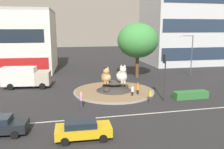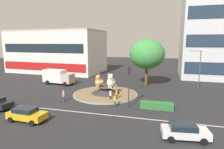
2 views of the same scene
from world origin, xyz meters
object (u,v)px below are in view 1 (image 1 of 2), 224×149
at_px(cat_statue_calico, 106,77).
at_px(office_tower, 185,0).
at_px(streetlight_arm, 190,53).
at_px(pedestrian_pink_shirt, 81,99).
at_px(delivery_box_truck, 25,77).
at_px(sedan_on_far_lane, 83,129).
at_px(traffic_light_mast, 165,69).
at_px(broadleaf_tree_behind_island, 138,41).
at_px(cat_statue_white, 122,76).
at_px(pedestrian_orange_shirt, 138,89).
at_px(pedestrian_white_shirt, 132,91).
at_px(pedestrian_yellow_shirt, 150,95).

distance_m(cat_statue_calico, office_tower, 35.65).
xyz_separation_m(streetlight_arm, pedestrian_pink_shirt, (-20.46, -12.44, -3.39)).
bearing_deg(delivery_box_truck, sedan_on_far_lane, -62.27).
height_order(pedestrian_pink_shirt, delivery_box_truck, delivery_box_truck).
bearing_deg(traffic_light_mast, sedan_on_far_lane, 115.83).
xyz_separation_m(broadleaf_tree_behind_island, sedan_on_far_lane, (-11.58, -21.20, -5.70)).
height_order(cat_statue_white, sedan_on_far_lane, cat_statue_white).
relative_size(streetlight_arm, pedestrian_orange_shirt, 4.15).
distance_m(cat_statue_calico, cat_statue_white, 2.18).
height_order(office_tower, delivery_box_truck, office_tower).
bearing_deg(delivery_box_truck, pedestrian_white_shirt, -22.96).
bearing_deg(streetlight_arm, cat_statue_calico, 30.47).
xyz_separation_m(broadleaf_tree_behind_island, pedestrian_pink_shirt, (-11.05, -13.82, -5.60)).
height_order(office_tower, streetlight_arm, office_tower).
height_order(cat_statue_white, pedestrian_white_shirt, cat_statue_white).
distance_m(cat_statue_white, pedestrian_yellow_shirt, 5.82).
bearing_deg(broadleaf_tree_behind_island, pedestrian_white_shirt, -111.19).
height_order(cat_statue_white, pedestrian_yellow_shirt, cat_statue_white).
height_order(cat_statue_calico, streetlight_arm, streetlight_arm).
bearing_deg(pedestrian_white_shirt, delivery_box_truck, -38.37).
height_order(broadleaf_tree_behind_island, delivery_box_truck, broadleaf_tree_behind_island).
distance_m(streetlight_arm, pedestrian_white_shirt, 17.42).
height_order(broadleaf_tree_behind_island, sedan_on_far_lane, broadleaf_tree_behind_island).
xyz_separation_m(traffic_light_mast, streetlight_arm, (10.62, 12.21, 0.42)).
height_order(office_tower, pedestrian_pink_shirt, office_tower).
xyz_separation_m(cat_statue_calico, pedestrian_yellow_shirt, (4.19, -5.44, -1.29)).
bearing_deg(sedan_on_far_lane, office_tower, 54.14).
xyz_separation_m(broadleaf_tree_behind_island, streetlight_arm, (9.41, -1.38, -2.21)).
bearing_deg(broadleaf_tree_behind_island, delivery_box_truck, -169.59).
bearing_deg(broadleaf_tree_behind_island, pedestrian_yellow_shirt, -102.33).
distance_m(streetlight_arm, pedestrian_orange_shirt, 16.48).
bearing_deg(pedestrian_orange_shirt, delivery_box_truck, 86.32).
xyz_separation_m(office_tower, pedestrian_yellow_shirt, (-19.70, -28.48, -14.31)).
relative_size(broadleaf_tree_behind_island, pedestrian_orange_shirt, 5.36).
xyz_separation_m(cat_statue_white, pedestrian_yellow_shirt, (2.01, -5.29, -1.37)).
bearing_deg(pedestrian_white_shirt, pedestrian_pink_shirt, 11.77).
xyz_separation_m(pedestrian_pink_shirt, pedestrian_orange_shirt, (7.49, 2.85, 0.03)).
relative_size(cat_statue_calico, streetlight_arm, 0.31).
bearing_deg(pedestrian_pink_shirt, sedan_on_far_lane, -12.36).
distance_m(pedestrian_pink_shirt, pedestrian_yellow_shirt, 8.00).
xyz_separation_m(cat_statue_calico, pedestrian_orange_shirt, (3.68, -2.45, -1.27)).
xyz_separation_m(broadleaf_tree_behind_island, delivery_box_truck, (-18.29, -3.36, -4.87)).
bearing_deg(delivery_box_truck, pedestrian_orange_shirt, -20.21).
distance_m(streetlight_arm, delivery_box_truck, 27.89).
distance_m(cat_statue_white, pedestrian_pink_shirt, 8.02).
relative_size(streetlight_arm, sedan_on_far_lane, 1.66).
height_order(traffic_light_mast, sedan_on_far_lane, traffic_light_mast).
relative_size(office_tower, sedan_on_far_lane, 6.84).
height_order(traffic_light_mast, office_tower, office_tower).
relative_size(traffic_light_mast, pedestrian_yellow_shirt, 3.24).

